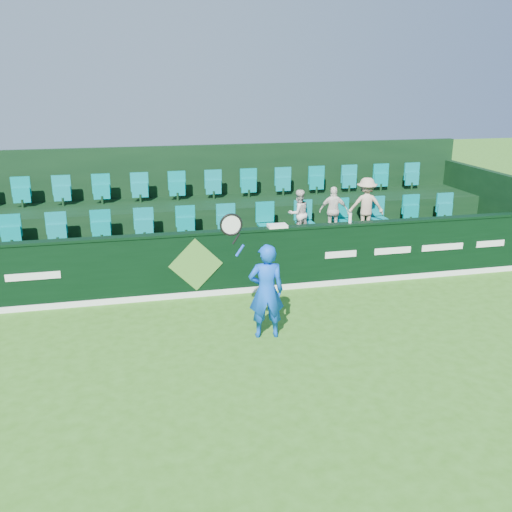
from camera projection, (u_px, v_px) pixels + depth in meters
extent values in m
plane|color=#326818|center=(232.00, 396.00, 8.07)|extent=(60.00, 60.00, 0.00)
cube|color=black|center=(195.00, 265.00, 11.58)|extent=(16.00, 0.20, 1.30)
cube|color=black|center=(194.00, 233.00, 11.38)|extent=(16.00, 0.24, 0.05)
cube|color=white|center=(197.00, 294.00, 11.66)|extent=(16.00, 0.02, 0.12)
cube|color=#48802E|center=(196.00, 265.00, 11.46)|extent=(1.10, 0.02, 1.10)
cube|color=white|center=(33.00, 276.00, 10.80)|extent=(1.00, 0.01, 0.14)
cube|color=white|center=(341.00, 254.00, 12.13)|extent=(0.70, 0.01, 0.14)
cube|color=white|center=(393.00, 251.00, 12.39)|extent=(0.85, 0.01, 0.14)
cube|color=white|center=(443.00, 247.00, 12.64)|extent=(1.00, 0.01, 0.14)
cube|color=white|center=(490.00, 244.00, 12.90)|extent=(0.70, 0.01, 0.14)
cube|color=black|center=(189.00, 261.00, 12.68)|extent=(16.00, 2.00, 0.80)
cube|color=black|center=(180.00, 229.00, 14.37)|extent=(16.00, 1.80, 1.30)
cube|color=black|center=(175.00, 195.00, 15.10)|extent=(16.00, 0.20, 2.60)
cube|color=black|center=(483.00, 208.00, 15.03)|extent=(0.20, 4.00, 2.00)
cube|color=#08787B|center=(186.00, 226.00, 12.84)|extent=(13.50, 0.50, 0.60)
cube|color=#08787B|center=(178.00, 189.00, 14.36)|extent=(13.50, 0.50, 0.60)
imported|color=blue|center=(266.00, 291.00, 9.69)|extent=(0.65, 0.46, 1.67)
cylinder|color=#143FBF|center=(240.00, 250.00, 9.26)|extent=(0.16, 0.04, 0.21)
cylinder|color=black|center=(236.00, 239.00, 9.18)|extent=(0.14, 0.03, 0.18)
torus|color=black|center=(231.00, 225.00, 9.09)|extent=(0.52, 0.04, 0.52)
cylinder|color=silver|center=(231.00, 225.00, 9.09)|extent=(0.43, 0.01, 0.43)
imported|color=silver|center=(299.00, 213.00, 12.96)|extent=(0.61, 0.53, 1.09)
imported|color=white|center=(334.00, 211.00, 13.13)|extent=(0.70, 0.41, 1.12)
imported|color=tan|center=(366.00, 205.00, 13.28)|extent=(0.93, 0.67, 1.29)
cube|color=white|center=(277.00, 226.00, 11.73)|extent=(0.39, 0.26, 0.06)
cylinder|color=white|center=(350.00, 218.00, 12.05)|extent=(0.07, 0.07, 0.22)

